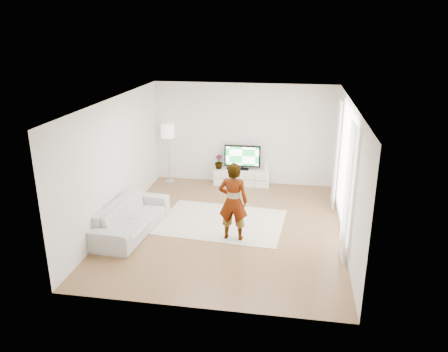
% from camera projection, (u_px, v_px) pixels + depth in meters
% --- Properties ---
extents(floor, '(6.00, 6.00, 0.00)m').
position_uv_depth(floor, '(227.00, 227.00, 9.75)').
color(floor, '#8E5F40').
rests_on(floor, ground).
extents(ceiling, '(6.00, 6.00, 0.00)m').
position_uv_depth(ceiling, '(227.00, 101.00, 8.83)').
color(ceiling, white).
rests_on(ceiling, wall_back).
extents(wall_left, '(0.02, 6.00, 2.80)m').
position_uv_depth(wall_left, '(116.00, 161.00, 9.68)').
color(wall_left, silver).
rests_on(wall_left, floor).
extents(wall_right, '(0.02, 6.00, 2.80)m').
position_uv_depth(wall_right, '(348.00, 173.00, 8.91)').
color(wall_right, silver).
rests_on(wall_right, floor).
extents(wall_back, '(5.00, 0.02, 2.80)m').
position_uv_depth(wall_back, '(244.00, 134.00, 12.09)').
color(wall_back, silver).
rests_on(wall_back, floor).
extents(wall_front, '(5.00, 0.02, 2.80)m').
position_uv_depth(wall_front, '(195.00, 229.00, 6.49)').
color(wall_front, silver).
rests_on(wall_front, floor).
extents(window, '(0.01, 2.60, 2.50)m').
position_uv_depth(window, '(345.00, 166.00, 9.17)').
color(window, white).
rests_on(window, wall_right).
extents(curtain_near, '(0.04, 0.70, 2.60)m').
position_uv_depth(curtain_near, '(347.00, 193.00, 8.01)').
color(curtain_near, white).
rests_on(curtain_near, floor).
extents(curtain_far, '(0.04, 0.70, 2.60)m').
position_uv_depth(curtain_far, '(336.00, 154.00, 10.43)').
color(curtain_far, white).
rests_on(curtain_far, floor).
extents(media_console, '(1.55, 0.44, 0.44)m').
position_uv_depth(media_console, '(242.00, 177.00, 12.26)').
color(media_console, white).
rests_on(media_console, floor).
extents(television, '(1.00, 0.20, 0.70)m').
position_uv_depth(television, '(242.00, 156.00, 12.09)').
color(television, black).
rests_on(television, media_console).
extents(game_console, '(0.08, 0.17, 0.22)m').
position_uv_depth(game_console, '(266.00, 167.00, 12.04)').
color(game_console, white).
rests_on(game_console, media_console).
extents(potted_plant, '(0.28, 0.28, 0.41)m').
position_uv_depth(potted_plant, '(219.00, 162.00, 12.22)').
color(potted_plant, '#3F7238').
rests_on(potted_plant, media_console).
extents(rug, '(2.91, 2.20, 0.01)m').
position_uv_depth(rug, '(222.00, 222.00, 9.98)').
color(rug, beige).
rests_on(rug, floor).
extents(player, '(0.61, 0.41, 1.67)m').
position_uv_depth(player, '(233.00, 201.00, 8.93)').
color(player, '#334772').
rests_on(player, rug).
extents(sofa, '(1.09, 2.36, 0.67)m').
position_uv_depth(sofa, '(131.00, 217.00, 9.43)').
color(sofa, beige).
rests_on(sofa, floor).
extents(floor_lamp, '(0.37, 0.37, 1.67)m').
position_uv_depth(floor_lamp, '(168.00, 134.00, 12.09)').
color(floor_lamp, silver).
rests_on(floor_lamp, floor).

